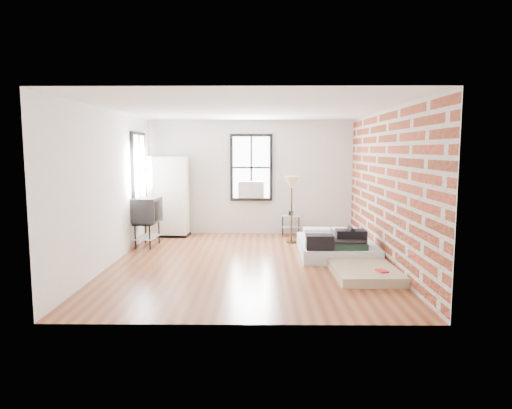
{
  "coord_description": "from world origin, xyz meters",
  "views": [
    {
      "loc": [
        0.23,
        -8.25,
        2.09
      ],
      "look_at": [
        0.14,
        0.3,
        1.06
      ],
      "focal_mm": 32.0,
      "sensor_mm": 36.0,
      "label": 1
    }
  ],
  "objects_px": {
    "mattress_main": "(336,245)",
    "floor_lamp": "(292,186)",
    "wardrobe": "(168,197)",
    "mattress_bare": "(357,262)",
    "tv_stand": "(147,212)",
    "side_table": "(291,220)"
  },
  "relations": [
    {
      "from": "floor_lamp",
      "to": "mattress_bare",
      "type": "bearing_deg",
      "value": -66.42
    },
    {
      "from": "floor_lamp",
      "to": "tv_stand",
      "type": "relative_size",
      "value": 1.42
    },
    {
      "from": "wardrobe",
      "to": "floor_lamp",
      "type": "relative_size",
      "value": 1.28
    },
    {
      "from": "wardrobe",
      "to": "side_table",
      "type": "relative_size",
      "value": 3.23
    },
    {
      "from": "mattress_main",
      "to": "tv_stand",
      "type": "bearing_deg",
      "value": 171.28
    },
    {
      "from": "mattress_main",
      "to": "floor_lamp",
      "type": "height_order",
      "value": "floor_lamp"
    },
    {
      "from": "mattress_main",
      "to": "wardrobe",
      "type": "distance_m",
      "value": 4.27
    },
    {
      "from": "mattress_bare",
      "to": "tv_stand",
      "type": "xyz_separation_m",
      "value": [
        -4.14,
        1.86,
        0.63
      ]
    },
    {
      "from": "mattress_main",
      "to": "floor_lamp",
      "type": "distance_m",
      "value": 1.76
    },
    {
      "from": "mattress_main",
      "to": "tv_stand",
      "type": "xyz_separation_m",
      "value": [
        -3.96,
        0.68,
        0.59
      ]
    },
    {
      "from": "mattress_main",
      "to": "floor_lamp",
      "type": "xyz_separation_m",
      "value": [
        -0.82,
        1.11,
        1.1
      ]
    },
    {
      "from": "mattress_bare",
      "to": "side_table",
      "type": "height_order",
      "value": "side_table"
    },
    {
      "from": "wardrobe",
      "to": "floor_lamp",
      "type": "height_order",
      "value": "wardrobe"
    },
    {
      "from": "side_table",
      "to": "floor_lamp",
      "type": "xyz_separation_m",
      "value": [
        -0.04,
        -0.86,
        0.88
      ]
    },
    {
      "from": "mattress_bare",
      "to": "wardrobe",
      "type": "distance_m",
      "value": 5.06
    },
    {
      "from": "mattress_bare",
      "to": "tv_stand",
      "type": "bearing_deg",
      "value": 154.33
    },
    {
      "from": "mattress_bare",
      "to": "tv_stand",
      "type": "height_order",
      "value": "tv_stand"
    },
    {
      "from": "wardrobe",
      "to": "tv_stand",
      "type": "xyz_separation_m",
      "value": [
        -0.21,
        -1.22,
        -0.2
      ]
    },
    {
      "from": "mattress_main",
      "to": "wardrobe",
      "type": "height_order",
      "value": "wardrobe"
    },
    {
      "from": "floor_lamp",
      "to": "mattress_main",
      "type": "bearing_deg",
      "value": -53.43
    },
    {
      "from": "mattress_bare",
      "to": "side_table",
      "type": "bearing_deg",
      "value": 105.46
    },
    {
      "from": "floor_lamp",
      "to": "tv_stand",
      "type": "distance_m",
      "value": 3.21
    }
  ]
}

